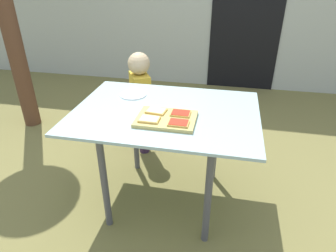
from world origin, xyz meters
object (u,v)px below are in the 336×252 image
(dining_table, at_px, (166,124))
(child_left, at_px, (140,96))
(cutting_board, at_px, (166,119))
(pizza_slice_near_right, at_px, (178,123))
(plate_white_left, at_px, (133,95))
(pizza_slice_far_left, at_px, (156,111))
(pizza_slice_near_left, at_px, (149,119))
(pizza_slice_far_right, at_px, (181,113))

(dining_table, relative_size, child_left, 1.28)
(cutting_board, bearing_deg, pizza_slice_near_right, -38.30)
(pizza_slice_near_right, xyz_separation_m, plate_white_left, (-0.40, 0.40, -0.02))
(pizza_slice_near_right, xyz_separation_m, child_left, (-0.48, 0.84, -0.22))
(pizza_slice_near_right, distance_m, pizza_slice_far_left, 0.21)
(pizza_slice_near_right, bearing_deg, pizza_slice_near_left, 176.81)
(pizza_slice_near_left, relative_size, plate_white_left, 0.63)
(pizza_slice_near_left, distance_m, pizza_slice_near_right, 0.17)
(pizza_slice_far_right, height_order, child_left, child_left)
(dining_table, height_order, pizza_slice_far_right, pizza_slice_far_right)
(cutting_board, height_order, pizza_slice_far_left, pizza_slice_far_left)
(dining_table, bearing_deg, pizza_slice_near_right, -59.22)
(pizza_slice_far_right, height_order, pizza_slice_near_right, same)
(cutting_board, relative_size, plate_white_left, 1.86)
(pizza_slice_near_left, distance_m, pizza_slice_far_right, 0.20)
(dining_table, distance_m, cutting_board, 0.17)
(pizza_slice_near_right, relative_size, pizza_slice_far_left, 0.93)
(dining_table, distance_m, pizza_slice_far_left, 0.15)
(pizza_slice_far_left, bearing_deg, plate_white_left, 131.13)
(cutting_board, bearing_deg, dining_table, 103.76)
(pizza_slice_near_left, bearing_deg, pizza_slice_far_right, 34.69)
(cutting_board, bearing_deg, pizza_slice_far_left, 142.10)
(pizza_slice_near_left, bearing_deg, child_left, 110.48)
(cutting_board, height_order, child_left, child_left)
(cutting_board, bearing_deg, plate_white_left, 133.42)
(pizza_slice_near_right, height_order, plate_white_left, pizza_slice_near_right)
(pizza_slice_near_left, height_order, pizza_slice_far_right, same)
(pizza_slice_far_right, bearing_deg, cutting_board, -144.09)
(pizza_slice_far_right, distance_m, pizza_slice_far_left, 0.15)
(pizza_slice_far_left, distance_m, plate_white_left, 0.36)
(cutting_board, xyz_separation_m, plate_white_left, (-0.31, 0.33, -0.01))
(pizza_slice_near_right, xyz_separation_m, pizza_slice_far_left, (-0.16, 0.13, 0.00))
(pizza_slice_far_left, bearing_deg, dining_table, 58.63)
(pizza_slice_far_right, bearing_deg, dining_table, 145.83)
(pizza_slice_far_right, distance_m, pizza_slice_near_right, 0.12)
(pizza_slice_far_left, bearing_deg, pizza_slice_far_right, -1.02)
(cutting_board, relative_size, pizza_slice_far_left, 2.76)
(pizza_slice_far_right, distance_m, plate_white_left, 0.48)
(plate_white_left, relative_size, child_left, 0.21)
(pizza_slice_near_right, distance_m, plate_white_left, 0.56)
(cutting_board, distance_m, pizza_slice_far_right, 0.10)
(dining_table, relative_size, pizza_slice_far_right, 9.86)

